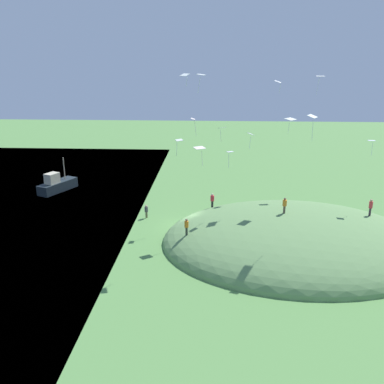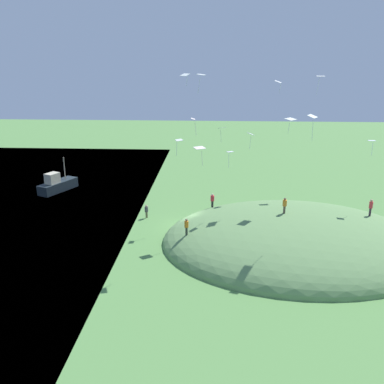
{
  "view_description": "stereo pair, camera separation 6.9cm",
  "coord_description": "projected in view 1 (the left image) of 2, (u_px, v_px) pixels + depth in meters",
  "views": [
    {
      "loc": [
        2.89,
        -42.82,
        17.79
      ],
      "look_at": [
        0.85,
        -3.42,
        5.11
      ],
      "focal_mm": 39.53,
      "sensor_mm": 36.0,
      "label": 1
    },
    {
      "loc": [
        2.96,
        -42.82,
        17.79
      ],
      "look_at": [
        0.85,
        -3.42,
        5.11
      ],
      "focal_mm": 39.53,
      "sensor_mm": 36.0,
      "label": 2
    }
  ],
  "objects": [
    {
      "name": "kite_9",
      "position": [
        185.0,
        75.0,
        49.17
      ],
      "size": [
        1.29,
        1.26,
        1.42
      ],
      "color": "white"
    },
    {
      "name": "kite_10",
      "position": [
        230.0,
        153.0,
        42.47
      ],
      "size": [
        0.8,
        0.74,
        1.7
      ],
      "color": "white"
    },
    {
      "name": "kite_7",
      "position": [
        278.0,
        82.0,
        44.18
      ],
      "size": [
        0.9,
        1.14,
        1.32
      ],
      "color": "white"
    },
    {
      "name": "kite_4",
      "position": [
        291.0,
        119.0,
        42.52
      ],
      "size": [
        1.37,
        1.42,
        1.48
      ],
      "color": "white"
    },
    {
      "name": "kite_3",
      "position": [
        320.0,
        77.0,
        48.62
      ],
      "size": [
        0.97,
        0.71,
        2.08
      ],
      "color": "white"
    },
    {
      "name": "person_on_hilltop",
      "position": [
        285.0,
        204.0,
        41.85
      ],
      "size": [
        0.48,
        0.48,
        1.62
      ],
      "rotation": [
        0.0,
        0.0,
        6.11
      ],
      "color": "brown",
      "rests_on": "grass_hill"
    },
    {
      "name": "person_watching_kites",
      "position": [
        187.0,
        225.0,
        39.85
      ],
      "size": [
        0.4,
        0.4,
        1.63
      ],
      "rotation": [
        0.0,
        0.0,
        3.17
      ],
      "color": "#30362B",
      "rests_on": "grass_hill"
    },
    {
      "name": "kite_1",
      "position": [
        312.0,
        118.0,
        36.7
      ],
      "size": [
        1.09,
        1.2,
        2.29
      ],
      "color": "white"
    },
    {
      "name": "kite_6",
      "position": [
        193.0,
        121.0,
        45.18
      ],
      "size": [
        0.61,
        0.66,
        1.91
      ],
      "color": "silver"
    },
    {
      "name": "person_near_shore",
      "position": [
        212.0,
        199.0,
        47.48
      ],
      "size": [
        0.59,
        0.59,
        1.62
      ],
      "rotation": [
        0.0,
        0.0,
        0.81
      ],
      "color": "black",
      "rests_on": "grass_hill"
    },
    {
      "name": "kite_8",
      "position": [
        372.0,
        142.0,
        42.79
      ],
      "size": [
        0.71,
        0.5,
        1.6
      ],
      "color": "white"
    },
    {
      "name": "grass_hill",
      "position": [
        295.0,
        244.0,
        42.06
      ],
      "size": [
        26.48,
        21.07,
        5.79
      ],
      "primitive_type": "ellipsoid",
      "color": "#618950",
      "rests_on": "ground_plane"
    },
    {
      "name": "kite_12",
      "position": [
        251.0,
        135.0,
        48.44
      ],
      "size": [
        0.9,
        1.11,
        1.83
      ],
      "color": "white"
    },
    {
      "name": "kite_2",
      "position": [
        200.0,
        149.0,
        41.48
      ],
      "size": [
        1.32,
        1.22,
        1.82
      ],
      "color": "white"
    },
    {
      "name": "person_walking_path",
      "position": [
        371.0,
        205.0,
        42.81
      ],
      "size": [
        0.44,
        0.44,
        1.79
      ],
      "rotation": [
        0.0,
        0.0,
        2.92
      ],
      "color": "#372934",
      "rests_on": "grass_hill"
    },
    {
      "name": "kite_11",
      "position": [
        222.0,
        128.0,
        47.79
      ],
      "size": [
        1.1,
        1.08,
        1.67
      ],
      "color": "white"
    },
    {
      "name": "boat_on_lake",
      "position": [
        57.0,
        185.0,
        58.23
      ],
      "size": [
        4.17,
        6.15,
        4.44
      ],
      "rotation": [
        0.0,
        0.0,
        4.28
      ],
      "color": "#1B252A",
      "rests_on": "lake_water"
    },
    {
      "name": "kite_0",
      "position": [
        179.0,
        141.0,
        36.29
      ],
      "size": [
        0.79,
        0.94,
        1.45
      ],
      "color": "white"
    },
    {
      "name": "ground_plane",
      "position": [
        186.0,
        227.0,
        46.3
      ],
      "size": [
        160.0,
        160.0,
        0.0
      ],
      "primitive_type": "plane",
      "color": "#548744"
    },
    {
      "name": "person_with_child",
      "position": [
        146.0,
        210.0,
        48.52
      ],
      "size": [
        0.55,
        0.55,
        1.57
      ],
      "rotation": [
        0.0,
        0.0,
        3.88
      ],
      "color": "brown",
      "rests_on": "ground_plane"
    },
    {
      "name": "kite_5",
      "position": [
        201.0,
        75.0,
        42.74
      ],
      "size": [
        1.01,
        1.25,
        1.96
      ],
      "color": "white"
    }
  ]
}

